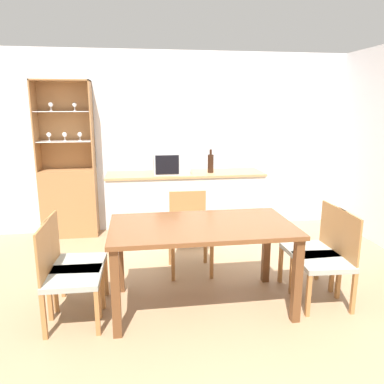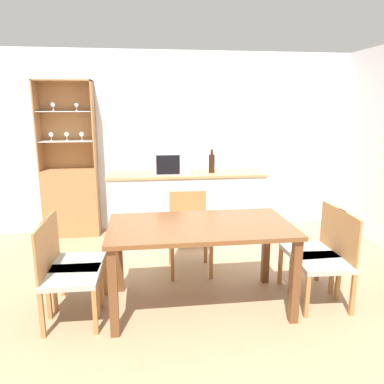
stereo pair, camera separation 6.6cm
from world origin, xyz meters
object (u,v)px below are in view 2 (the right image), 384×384
object	(u,v)px
dining_chair_side_left_far	(71,262)
dining_chair_head_far	(189,233)
dining_chair_side_left_near	(66,275)
dining_chair_side_right_near	(327,260)
display_cabinet	(71,191)
dining_table	(200,235)
microwave	(172,162)
wine_bottle	(212,163)
dining_chair_side_right_far	(314,249)

from	to	relation	value
dining_chair_side_left_far	dining_chair_head_far	world-z (taller)	same
dining_chair_side_left_near	dining_chair_side_right_near	xyz separation A→B (m)	(2.29, -0.00, 0.00)
display_cabinet	dining_chair_side_right_near	size ratio (longest dim) A/B	2.46
dining_chair_head_far	dining_table	bearing A→B (deg)	91.01
display_cabinet	dining_chair_side_right_near	xyz separation A→B (m)	(2.64, -2.31, -0.20)
dining_table	microwave	world-z (taller)	microwave
dining_chair_side_right_near	dining_chair_head_far	xyz separation A→B (m)	(-1.14, 0.92, 0.00)
display_cabinet	dining_table	bearing A→B (deg)	-55.54
display_cabinet	dining_chair_side_left_near	distance (m)	2.34
dining_chair_side_left_near	microwave	world-z (taller)	microwave
dining_chair_side_left_near	dining_chair_side_left_far	xyz separation A→B (m)	(0.00, 0.27, 0.00)
dining_chair_side_left_near	dining_chair_side_left_far	distance (m)	0.27
wine_bottle	dining_table	bearing A→B (deg)	-103.78
dining_chair_side_left_far	wine_bottle	bearing A→B (deg)	138.33
dining_chair_head_far	display_cabinet	bearing A→B (deg)	-41.97
wine_bottle	microwave	bearing A→B (deg)	175.95
dining_chair_side_right_near	microwave	size ratio (longest dim) A/B	1.89
microwave	dining_chair_head_far	bearing A→B (deg)	-82.63
display_cabinet	dining_chair_side_right_far	xyz separation A→B (m)	(2.64, -2.05, -0.20)
dining_chair_head_far	microwave	size ratio (longest dim) A/B	1.89
dining_chair_side_right_far	dining_chair_side_right_near	size ratio (longest dim) A/B	1.00
dining_chair_side_right_far	dining_chair_side_right_near	world-z (taller)	same
dining_chair_side_right_far	dining_chair_side_right_near	distance (m)	0.27
dining_chair_side_right_far	dining_chair_side_right_near	bearing A→B (deg)	178.86
dining_chair_side_left_near	dining_chair_side_left_far	world-z (taller)	same
dining_chair_side_left_near	dining_chair_side_right_near	size ratio (longest dim) A/B	1.00
dining_table	dining_chair_side_left_near	distance (m)	1.18
dining_table	dining_chair_side_right_far	bearing A→B (deg)	6.61
display_cabinet	dining_chair_head_far	size ratio (longest dim) A/B	2.46
dining_chair_side_left_near	dining_chair_side_left_far	bearing A→B (deg)	-179.03
dining_chair_side_left_far	wine_bottle	size ratio (longest dim) A/B	2.84
microwave	dining_table	bearing A→B (deg)	-86.10
dining_chair_side_left_far	dining_chair_side_left_near	bearing A→B (deg)	4.23
dining_table	microwave	size ratio (longest dim) A/B	3.52
microwave	wine_bottle	world-z (taller)	wine_bottle
dining_chair_side_right_far	dining_chair_side_left_far	bearing A→B (deg)	88.81
dining_chair_side_left_far	wine_bottle	distance (m)	2.24
dining_table	dining_chair_side_right_near	size ratio (longest dim) A/B	1.86
dining_chair_side_right_far	dining_chair_head_far	world-z (taller)	same
dining_table	dining_chair_head_far	world-z (taller)	dining_chair_head_far
display_cabinet	dining_chair_side_left_near	xyz separation A→B (m)	(0.35, -2.31, -0.20)
dining_chair_head_far	microwave	world-z (taller)	microwave
dining_chair_head_far	wine_bottle	bearing A→B (deg)	-114.08
dining_table	microwave	xyz separation A→B (m)	(-0.11, 1.67, 0.41)
display_cabinet	dining_table	xyz separation A→B (m)	(1.49, -2.18, 0.04)
dining_chair_side_left_near	dining_chair_head_far	bearing A→B (deg)	129.51
dining_chair_side_left_far	dining_chair_head_far	bearing A→B (deg)	123.67
dining_chair_side_left_near	microwave	distance (m)	2.17
dining_table	dining_chair_head_far	bearing A→B (deg)	89.93
display_cabinet	dining_table	world-z (taller)	display_cabinet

